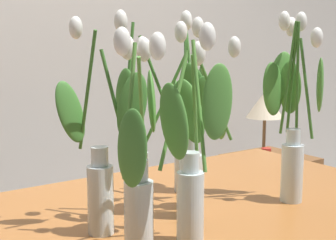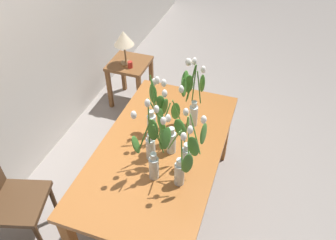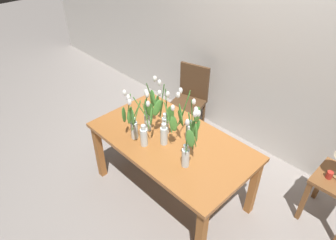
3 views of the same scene
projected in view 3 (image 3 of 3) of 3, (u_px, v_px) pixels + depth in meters
The scene contains 12 objects.
ground_plane at pixel (171, 191), 3.35m from camera, with size 18.00×18.00×0.00m, color gray.
room_wall_rear at pixel (261, 41), 3.33m from camera, with size 9.00×0.10×2.70m, color beige.
dining_table at pixel (171, 147), 2.96m from camera, with size 1.60×0.90×0.74m.
tulip_vase_0 at pixel (149, 115), 2.93m from camera, with size 0.20×0.21×0.56m.
tulip_vase_1 at pixel (164, 128), 2.76m from camera, with size 0.30×0.13×0.51m.
tulip_vase_2 at pixel (190, 143), 2.48m from camera, with size 0.16×0.19×0.59m.
tulip_vase_3 at pixel (188, 123), 2.76m from camera, with size 0.19×0.19×0.59m.
tulip_vase_4 at pixel (134, 122), 2.83m from camera, with size 0.18×0.24×0.52m.
tulip_vase_5 at pixel (165, 118), 2.87m from camera, with size 0.23×0.12×0.58m.
tulip_vase_6 at pixel (141, 127), 2.72m from camera, with size 0.23×0.24×0.54m.
dining_chair at pixel (190, 96), 3.96m from camera, with size 0.50×0.50×0.93m.
pillar_candle at pixel (329, 175), 2.74m from camera, with size 0.06×0.06×0.07m, color #B72D23.
Camera 3 is at (1.58, -1.59, 2.61)m, focal length 32.33 mm.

